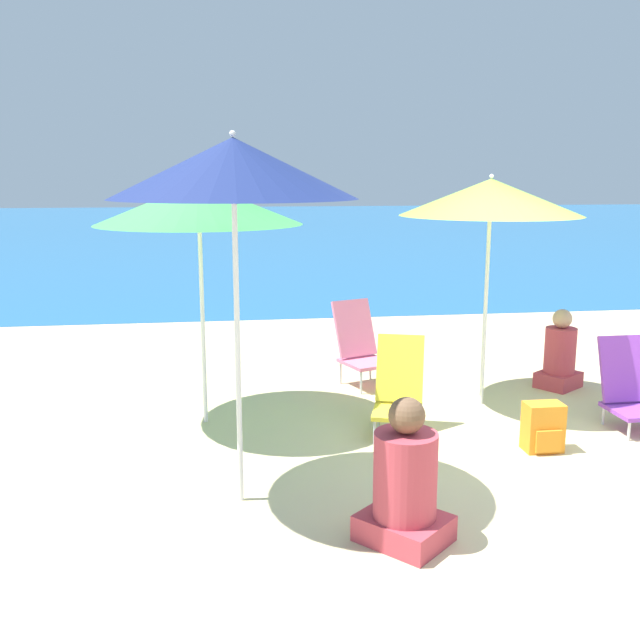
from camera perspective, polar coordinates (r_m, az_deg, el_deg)
ground_plane at (r=5.82m, az=20.09°, el=-11.04°), size 60.00×60.00×0.00m
sea_water at (r=30.82m, az=-3.03°, el=7.48°), size 60.00×40.00×0.01m
beach_umbrella_navy at (r=4.53m, az=-6.95°, el=11.92°), size 1.56×1.56×2.43m
beach_umbrella_green at (r=6.14m, az=-9.68°, el=9.15°), size 1.75×1.75×2.14m
beach_umbrella_lime at (r=6.76m, az=13.50°, el=9.51°), size 1.67×1.67×2.17m
beach_chair_pink at (r=7.48m, az=3.19°, el=-1.94°), size 0.62×0.72×0.87m
beach_chair_yellow at (r=6.12m, az=6.32°, el=-5.47°), size 0.56×0.70×0.81m
beach_chair_purple at (r=6.79m, az=23.72°, el=-4.96°), size 0.50×0.58×0.78m
person_seated_near at (r=7.75m, az=18.63°, el=-2.75°), size 0.54×0.52×0.82m
person_seated_far at (r=4.37m, az=6.81°, el=-12.97°), size 0.64×0.65×0.90m
backpack_orange at (r=6.00m, az=17.42°, el=-8.21°), size 0.30×0.23×0.39m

